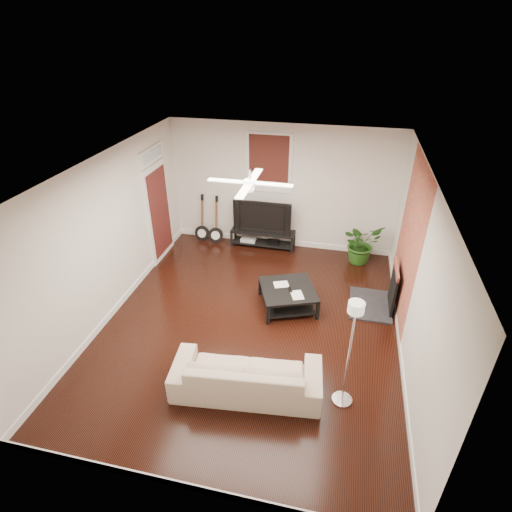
% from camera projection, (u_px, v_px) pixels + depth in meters
% --- Properties ---
extents(room, '(5.01, 6.01, 2.81)m').
position_uv_depth(room, '(250.00, 255.00, 6.45)').
color(room, black).
rests_on(room, ground).
extents(brick_accent, '(0.02, 2.20, 2.80)m').
position_uv_depth(brick_accent, '(409.00, 242.00, 6.81)').
color(brick_accent, '#B24A39').
rests_on(brick_accent, floor).
extents(fireplace, '(0.80, 1.10, 0.92)m').
position_uv_depth(fireplace, '(382.00, 286.00, 7.34)').
color(fireplace, black).
rests_on(fireplace, floor).
extents(window_back, '(1.00, 0.06, 1.30)m').
position_uv_depth(window_back, '(269.00, 163.00, 8.72)').
color(window_back, black).
rests_on(window_back, wall_back).
extents(door_left, '(0.08, 1.00, 2.50)m').
position_uv_depth(door_left, '(158.00, 204.00, 8.59)').
color(door_left, white).
rests_on(door_left, wall_left).
extents(tv_stand, '(1.47, 0.39, 0.41)m').
position_uv_depth(tv_stand, '(263.00, 239.00, 9.46)').
color(tv_stand, black).
rests_on(tv_stand, floor).
extents(tv, '(1.31, 0.17, 0.76)m').
position_uv_depth(tv, '(263.00, 215.00, 9.18)').
color(tv, black).
rests_on(tv, tv_stand).
extents(coffee_table, '(1.23, 1.23, 0.40)m').
position_uv_depth(coffee_table, '(288.00, 297.00, 7.49)').
color(coffee_table, black).
rests_on(coffee_table, floor).
extents(sofa, '(2.18, 1.04, 0.61)m').
position_uv_depth(sofa, '(247.00, 374.00, 5.74)').
color(sofa, tan).
rests_on(sofa, floor).
extents(floor_lamp, '(0.31, 0.31, 1.72)m').
position_uv_depth(floor_lamp, '(349.00, 355.00, 5.29)').
color(floor_lamp, silver).
rests_on(floor_lamp, floor).
extents(potted_plant, '(1.08, 1.06, 0.91)m').
position_uv_depth(potted_plant, '(361.00, 243.00, 8.76)').
color(potted_plant, '#235418').
rests_on(potted_plant, floor).
extents(guitar_left, '(0.35, 0.25, 1.14)m').
position_uv_depth(guitar_left, '(201.00, 219.00, 9.53)').
color(guitar_left, black).
rests_on(guitar_left, floor).
extents(guitar_right, '(0.37, 0.28, 1.14)m').
position_uv_depth(guitar_right, '(215.00, 221.00, 9.44)').
color(guitar_right, black).
rests_on(guitar_right, floor).
extents(ceiling_fan, '(1.24, 1.24, 0.32)m').
position_uv_depth(ceiling_fan, '(250.00, 183.00, 5.84)').
color(ceiling_fan, white).
rests_on(ceiling_fan, ceiling).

